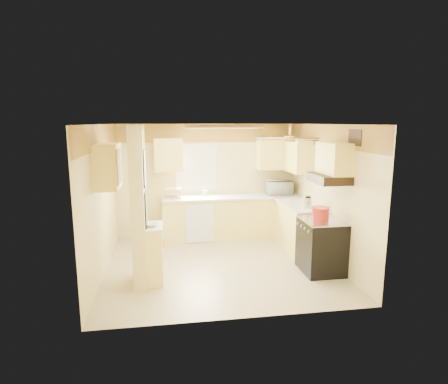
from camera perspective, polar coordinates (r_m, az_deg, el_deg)
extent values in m
plane|color=tan|center=(6.88, -0.62, -11.04)|extent=(4.00, 4.00, 0.00)
plane|color=white|center=(6.39, -0.67, 10.28)|extent=(4.00, 4.00, 0.00)
plane|color=beige|center=(8.38, -2.52, 1.76)|extent=(4.00, 0.00, 4.00)
plane|color=beige|center=(4.70, 2.72, -5.29)|extent=(4.00, 0.00, 4.00)
plane|color=beige|center=(6.55, -18.25, -1.27)|extent=(0.00, 3.80, 3.80)
plane|color=beige|center=(7.09, 15.58, -0.25)|extent=(0.00, 3.80, 3.80)
cube|color=gold|center=(8.26, -2.56, 8.95)|extent=(4.00, 0.02, 0.40)
cube|color=beige|center=(5.93, -12.88, -2.19)|extent=(0.20, 0.70, 2.50)
cube|color=#FFEE7A|center=(6.14, -10.50, -9.43)|extent=(0.25, 0.55, 0.90)
cube|color=white|center=(6.00, -10.65, -5.21)|extent=(0.28, 0.58, 0.04)
cube|color=#FFEE7A|center=(8.32, 1.19, -3.93)|extent=(3.00, 0.60, 0.90)
cube|color=#FFEE7A|center=(7.69, 11.39, -5.35)|extent=(0.60, 1.40, 0.90)
cube|color=white|center=(8.20, 1.21, -0.76)|extent=(3.04, 0.64, 0.04)
cube|color=white|center=(7.58, 11.45, -1.93)|extent=(0.64, 1.44, 0.04)
cube|color=white|center=(7.93, -3.78, -4.83)|extent=(0.58, 0.02, 0.80)
cube|color=white|center=(8.30, -4.24, 3.75)|extent=(0.92, 0.02, 1.02)
cube|color=white|center=(8.30, -4.25, 3.75)|extent=(0.80, 0.02, 0.90)
cube|color=#FFEE7A|center=(8.08, -8.44, 5.62)|extent=(0.60, 0.35, 0.70)
cube|color=#FFEE7A|center=(8.45, 8.14, 5.84)|extent=(0.90, 0.35, 0.70)
cube|color=#FFEE7A|center=(8.09, 11.00, 5.54)|extent=(0.35, 1.00, 0.70)
cube|color=#FFEE7A|center=(6.18, -17.33, 3.75)|extent=(0.35, 0.75, 0.70)
cube|color=#FFEE7A|center=(6.42, 16.48, 4.93)|extent=(0.35, 0.76, 0.52)
cube|color=black|center=(6.66, 14.58, -7.99)|extent=(0.65, 0.76, 0.90)
cube|color=silver|center=(6.54, 14.77, -4.21)|extent=(0.66, 0.77, 0.02)
cylinder|color=silver|center=(6.22, 12.84, -5.88)|extent=(0.03, 0.05, 0.05)
cylinder|color=silver|center=(6.37, 12.28, -5.46)|extent=(0.03, 0.05, 0.05)
cylinder|color=silver|center=(6.51, 11.77, -5.09)|extent=(0.03, 0.05, 0.05)
cylinder|color=silver|center=(6.67, 11.26, -4.70)|extent=(0.03, 0.05, 0.05)
cube|color=black|center=(6.42, 15.64, 2.01)|extent=(0.50, 0.76, 0.14)
cube|color=black|center=(5.83, -12.04, 3.61)|extent=(0.02, 0.42, 0.57)
cube|color=white|center=(5.83, -11.98, 3.61)|extent=(0.01, 0.37, 0.52)
cube|color=black|center=(5.94, -11.80, -2.63)|extent=(0.02, 0.42, 0.57)
cube|color=yellow|center=(5.94, -11.74, -2.63)|extent=(0.01, 0.37, 0.52)
cube|color=brown|center=(6.90, -0.44, 9.97)|extent=(1.35, 0.95, 0.06)
cube|color=white|center=(6.90, -0.44, 9.76)|extent=(1.15, 0.75, 0.02)
cylinder|color=gold|center=(5.95, 10.04, 9.33)|extent=(0.04, 0.04, 0.16)
cylinder|color=gold|center=(5.95, 10.00, 7.98)|extent=(0.18, 0.18, 0.08)
cube|color=brown|center=(6.16, 12.35, 7.98)|extent=(0.55, 0.28, 0.01)
cube|color=brown|center=(6.20, 8.13, 8.13)|extent=(0.28, 0.55, 0.01)
cube|color=brown|center=(5.76, 7.49, 7.96)|extent=(0.55, 0.28, 0.01)
cube|color=brown|center=(5.70, 12.03, 7.80)|extent=(0.28, 0.55, 0.01)
cube|color=black|center=(6.16, 19.36, 7.81)|extent=(0.02, 0.40, 0.25)
imported|color=white|center=(8.45, 8.39, 0.66)|extent=(0.57, 0.39, 0.31)
imported|color=white|center=(5.94, -11.01, -4.91)|extent=(0.24, 0.24, 0.05)
cylinder|color=#B3221B|center=(6.55, 14.45, -3.25)|extent=(0.29, 0.29, 0.18)
cylinder|color=#B3221B|center=(6.52, 14.49, -2.36)|extent=(0.31, 0.31, 0.02)
cylinder|color=silver|center=(7.20, 12.65, -1.64)|extent=(0.15, 0.15, 0.20)
cylinder|color=black|center=(7.18, 12.69, -0.73)|extent=(0.10, 0.10, 0.03)
cube|color=tan|center=(8.08, -7.79, -0.76)|extent=(0.36, 0.27, 0.04)
cube|color=tan|center=(8.06, -8.86, -0.21)|extent=(0.02, 0.24, 0.20)
cube|color=tan|center=(8.06, -8.43, -0.20)|extent=(0.02, 0.24, 0.20)
cube|color=tan|center=(8.06, -8.01, -0.19)|extent=(0.02, 0.24, 0.20)
cube|color=tan|center=(8.06, -7.58, -0.17)|extent=(0.02, 0.24, 0.20)
cube|color=tan|center=(8.06, -7.15, -0.16)|extent=(0.02, 0.24, 0.20)
cube|color=tan|center=(8.07, -6.72, -0.15)|extent=(0.02, 0.24, 0.20)
cylinder|color=white|center=(8.06, -8.43, -0.20)|extent=(0.01, 0.20, 0.20)
cylinder|color=white|center=(8.06, -7.58, -0.17)|extent=(0.01, 0.20, 0.20)
cylinder|color=white|center=(8.23, -2.87, -0.17)|extent=(0.10, 0.10, 0.12)
cylinder|color=tan|center=(8.22, -2.76, 0.07)|extent=(0.01, 0.01, 0.19)
cylinder|color=tan|center=(8.24, -2.89, 0.09)|extent=(0.01, 0.01, 0.19)
cylinder|color=tan|center=(8.22, -3.00, 0.07)|extent=(0.01, 0.01, 0.19)
cylinder|color=tan|center=(8.20, -2.85, 0.05)|extent=(0.01, 0.01, 0.19)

